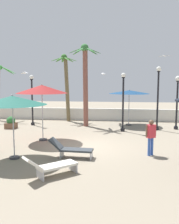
{
  "coord_description": "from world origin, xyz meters",
  "views": [
    {
      "loc": [
        1.89,
        -12.02,
        3.27
      ],
      "look_at": [
        0.0,
        3.02,
        1.4
      ],
      "focal_mm": 39.47,
      "sensor_mm": 36.0,
      "label": 1
    }
  ],
  "objects_px": {
    "patio_umbrella_3": "(12,101)",
    "seagull_1": "(165,56)",
    "lounge_chair_1": "(71,149)",
    "seagull_2": "(24,73)",
    "palm_tree_3": "(85,77)",
    "lamp_post_3": "(177,97)",
    "planter": "(11,123)",
    "lamp_post_2": "(123,100)",
    "guest_2": "(151,134)",
    "lamp_post_0": "(32,98)",
    "lounge_chair_0": "(51,166)",
    "lamp_post_1": "(158,94)",
    "patio_umbrella_0": "(42,89)",
    "patio_umbrella_2": "(129,92)",
    "seagull_0": "(103,74)",
    "palm_tree_2": "(66,80)"
  },
  "relations": [
    {
      "from": "lamp_post_1",
      "to": "lamp_post_2",
      "type": "xyz_separation_m",
      "value": [
        -2.32,
        -0.77,
        -0.35
      ]
    },
    {
      "from": "lamp_post_0",
      "to": "seagull_0",
      "type": "bearing_deg",
      "value": 24.06
    },
    {
      "from": "palm_tree_3",
      "to": "lamp_post_2",
      "type": "distance_m",
      "value": 3.52
    },
    {
      "from": "patio_umbrella_3",
      "to": "seagull_1",
      "type": "xyz_separation_m",
      "value": [
        8.2,
        12.43,
        2.97
      ]
    },
    {
      "from": "planter",
      "to": "seagull_2",
      "type": "bearing_deg",
      "value": 95.28
    },
    {
      "from": "lamp_post_3",
      "to": "lounge_chair_1",
      "type": "height_order",
      "value": "lamp_post_3"
    },
    {
      "from": "palm_tree_2",
      "to": "seagull_2",
      "type": "height_order",
      "value": "palm_tree_2"
    },
    {
      "from": "lounge_chair_1",
      "to": "seagull_2",
      "type": "relative_size",
      "value": 2.0
    },
    {
      "from": "patio_umbrella_2",
      "to": "lamp_post_0",
      "type": "xyz_separation_m",
      "value": [
        -7.22,
        -0.9,
        -0.41
      ]
    },
    {
      "from": "lamp_post_0",
      "to": "planter",
      "type": "relative_size",
      "value": 4.42
    },
    {
      "from": "palm_tree_3",
      "to": "lamp_post_3",
      "type": "height_order",
      "value": "palm_tree_3"
    },
    {
      "from": "patio_umbrella_0",
      "to": "seagull_0",
      "type": "xyz_separation_m",
      "value": [
        2.88,
        6.95,
        1.05
      ]
    },
    {
      "from": "lounge_chair_1",
      "to": "seagull_2",
      "type": "distance_m",
      "value": 11.86
    },
    {
      "from": "patio_umbrella_2",
      "to": "lounge_chair_1",
      "type": "xyz_separation_m",
      "value": [
        -2.74,
        -8.47,
        -2.1
      ]
    },
    {
      "from": "palm_tree_3",
      "to": "guest_2",
      "type": "height_order",
      "value": "palm_tree_3"
    },
    {
      "from": "patio_umbrella_3",
      "to": "seagull_2",
      "type": "distance_m",
      "value": 10.77
    },
    {
      "from": "lamp_post_1",
      "to": "lounge_chair_0",
      "type": "xyz_separation_m",
      "value": [
        -4.85,
        -9.01,
        -2.06
      ]
    },
    {
      "from": "palm_tree_2",
      "to": "seagull_2",
      "type": "bearing_deg",
      "value": -178.6
    },
    {
      "from": "palm_tree_3",
      "to": "patio_umbrella_2",
      "type": "bearing_deg",
      "value": 14.4
    },
    {
      "from": "palm_tree_2",
      "to": "guest_2",
      "type": "xyz_separation_m",
      "value": [
        5.8,
        -8.99,
        -2.42
      ]
    },
    {
      "from": "lamp_post_2",
      "to": "guest_2",
      "type": "bearing_deg",
      "value": -77.38
    },
    {
      "from": "patio_umbrella_3",
      "to": "lounge_chair_1",
      "type": "xyz_separation_m",
      "value": [
        2.38,
        0.42,
        -2.1
      ]
    },
    {
      "from": "lounge_chair_0",
      "to": "lamp_post_1",
      "type": "bearing_deg",
      "value": 61.72
    },
    {
      "from": "seagull_1",
      "to": "seagull_2",
      "type": "bearing_deg",
      "value": -168.62
    },
    {
      "from": "patio_umbrella_3",
      "to": "lamp_post_3",
      "type": "distance_m",
      "value": 11.29
    },
    {
      "from": "lamp_post_3",
      "to": "patio_umbrella_0",
      "type": "bearing_deg",
      "value": -152.24
    },
    {
      "from": "palm_tree_3",
      "to": "lounge_chair_1",
      "type": "height_order",
      "value": "palm_tree_3"
    },
    {
      "from": "lamp_post_0",
      "to": "lamp_post_1",
      "type": "bearing_deg",
      "value": -4.8
    },
    {
      "from": "lamp_post_1",
      "to": "seagull_2",
      "type": "distance_m",
      "value": 10.94
    },
    {
      "from": "patio_umbrella_2",
      "to": "palm_tree_3",
      "type": "height_order",
      "value": "palm_tree_3"
    },
    {
      "from": "patio_umbrella_3",
      "to": "lamp_post_2",
      "type": "relative_size",
      "value": 0.75
    },
    {
      "from": "palm_tree_3",
      "to": "planter",
      "type": "distance_m",
      "value": 6.22
    },
    {
      "from": "patio_umbrella_3",
      "to": "planter",
      "type": "relative_size",
      "value": 3.37
    },
    {
      "from": "lamp_post_0",
      "to": "guest_2",
      "type": "distance_m",
      "value": 10.52
    },
    {
      "from": "lamp_post_0",
      "to": "planter",
      "type": "height_order",
      "value": "lamp_post_0"
    },
    {
      "from": "seagull_1",
      "to": "lounge_chair_0",
      "type": "bearing_deg",
      "value": -113.14
    },
    {
      "from": "patio_umbrella_3",
      "to": "seagull_1",
      "type": "distance_m",
      "value": 15.18
    },
    {
      "from": "seagull_1",
      "to": "planter",
      "type": "bearing_deg",
      "value": -152.42
    },
    {
      "from": "palm_tree_3",
      "to": "lamp_post_2",
      "type": "xyz_separation_m",
      "value": [
        2.73,
        -1.61,
        -1.53
      ]
    },
    {
      "from": "lamp_post_1",
      "to": "lounge_chair_0",
      "type": "distance_m",
      "value": 10.44
    },
    {
      "from": "lamp_post_3",
      "to": "guest_2",
      "type": "height_order",
      "value": "lamp_post_3"
    },
    {
      "from": "guest_2",
      "to": "lamp_post_0",
      "type": "bearing_deg",
      "value": 139.33
    },
    {
      "from": "patio_umbrella_0",
      "to": "patio_umbrella_3",
      "type": "relative_size",
      "value": 1.1
    },
    {
      "from": "lamp_post_2",
      "to": "lamp_post_3",
      "type": "bearing_deg",
      "value": 17.65
    },
    {
      "from": "lamp_post_1",
      "to": "lamp_post_2",
      "type": "height_order",
      "value": "lamp_post_1"
    },
    {
      "from": "patio_umbrella_2",
      "to": "lounge_chair_0",
      "type": "bearing_deg",
      "value": -105.67
    },
    {
      "from": "seagull_1",
      "to": "palm_tree_3",
      "type": "bearing_deg",
      "value": -145.22
    },
    {
      "from": "guest_2",
      "to": "seagull_0",
      "type": "bearing_deg",
      "value": 106.86
    },
    {
      "from": "guest_2",
      "to": "seagull_1",
      "type": "xyz_separation_m",
      "value": [
        2.37,
        11.26,
        4.49
      ]
    },
    {
      "from": "palm_tree_2",
      "to": "planter",
      "type": "relative_size",
      "value": 6.47
    }
  ]
}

